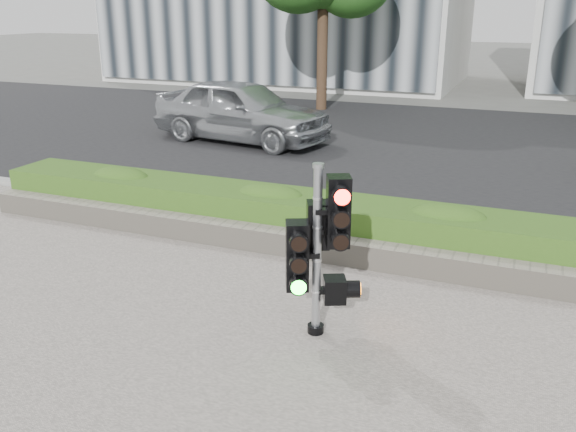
# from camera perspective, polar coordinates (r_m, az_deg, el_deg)

# --- Properties ---
(ground) EXTENTS (120.00, 120.00, 0.00)m
(ground) POSITION_cam_1_polar(r_m,az_deg,el_deg) (7.10, -0.98, -9.96)
(ground) COLOR #51514C
(ground) RESTS_ON ground
(road) EXTENTS (60.00, 13.00, 0.02)m
(road) POSITION_cam_1_polar(r_m,az_deg,el_deg) (16.26, 13.02, 6.41)
(road) COLOR black
(road) RESTS_ON ground
(curb) EXTENTS (60.00, 0.25, 0.12)m
(curb) POSITION_cam_1_polar(r_m,az_deg,el_deg) (9.79, 6.25, -1.26)
(curb) COLOR gray
(curb) RESTS_ON ground
(stone_wall) EXTENTS (12.00, 0.32, 0.34)m
(stone_wall) POSITION_cam_1_polar(r_m,az_deg,el_deg) (8.62, 3.96, -3.07)
(stone_wall) COLOR gray
(stone_wall) RESTS_ON sidewalk
(hedge) EXTENTS (12.00, 1.00, 0.68)m
(hedge) POSITION_cam_1_polar(r_m,az_deg,el_deg) (9.14, 5.27, -0.65)
(hedge) COLOR #558F2C
(hedge) RESTS_ON sidewalk
(traffic_signal) EXTENTS (0.70, 0.63, 1.92)m
(traffic_signal) POSITION_cam_1_polar(r_m,az_deg,el_deg) (6.43, 2.95, -2.44)
(traffic_signal) COLOR black
(traffic_signal) RESTS_ON sidewalk
(car_silver) EXTENTS (5.09, 2.70, 1.65)m
(car_silver) POSITION_cam_1_polar(r_m,az_deg,el_deg) (16.27, -4.42, 9.84)
(car_silver) COLOR #A1A4A8
(car_silver) RESTS_ON road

